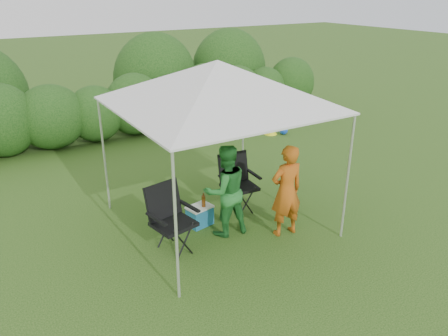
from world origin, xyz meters
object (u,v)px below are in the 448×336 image
chair_left (169,214)px  cooler (200,215)px  chair_right (237,179)px  woman (225,191)px  man (286,191)px  canopy (218,84)px

chair_left → cooler: chair_left is taller
chair_right → chair_left: bearing=-155.5°
woman → man: bearing=152.8°
woman → cooler: (-0.25, 0.45, -0.60)m
man → woman: 1.00m
canopy → chair_left: bearing=-162.2°
canopy → cooler: (-0.34, 0.06, -2.28)m
man → cooler: bearing=-36.9°
man → woman: man is taller
chair_right → chair_left: 1.76m
chair_left → chair_right: bearing=9.6°
chair_right → woman: bearing=-130.9°
canopy → woman: canopy is taller
man → cooler: size_ratio=3.27×
man → chair_left: bearing=-12.3°
canopy → chair_left: 2.17m
woman → cooler: size_ratio=3.25×
cooler → man: bearing=-54.0°
man → cooler: 1.59m
man → woman: (-0.84, 0.53, -0.00)m
canopy → chair_left: size_ratio=2.87×
chair_right → man: bearing=-77.5°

